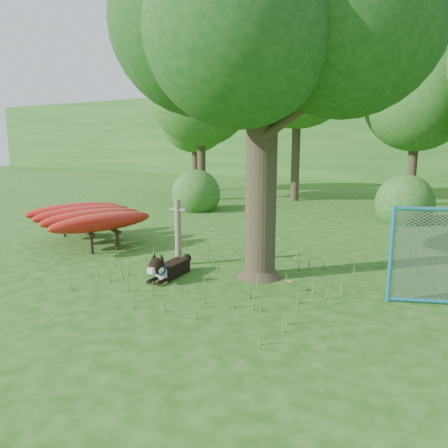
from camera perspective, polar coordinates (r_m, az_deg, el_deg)
The scene contains 13 objects.
ground at distance 7.52m, azimuth -6.25°, elevation -8.80°, with size 80.00×80.00×0.00m, color #1A4C0F.
oak_tree at distance 8.30m, azimuth 5.14°, elevation 26.46°, with size 5.85×5.17×7.14m.
wooden_post at distance 8.93m, azimuth -6.04°, elevation -0.88°, with size 0.37×0.15×1.36m.
kayak_rack at distance 11.36m, azimuth -17.34°, elevation 1.01°, with size 3.20×3.46×0.90m.
husky_dog at distance 8.18m, azimuth -7.39°, elevation -5.76°, with size 0.41×1.27×0.56m.
wildflower_clump at distance 7.49m, azimuth 8.55°, elevation -7.55°, with size 0.10×0.10×0.21m.
bg_tree_a at distance 19.10m, azimuth -3.05°, elevation 16.63°, with size 4.40×4.40×6.70m.
bg_tree_b at distance 19.30m, azimuth 9.68°, elevation 19.82°, with size 5.20×5.20×8.22m.
bg_tree_c at distance 18.83m, azimuth 23.95°, elevation 14.69°, with size 4.00×4.00×6.12m.
bg_tree_f at distance 22.92m, azimuth -3.83°, elevation 13.74°, with size 3.60×3.60×5.55m.
shrub_left at distance 16.28m, azimuth -3.66°, elevation 1.83°, with size 1.80×1.80×1.80m, color #245C1E.
shrub_mid at distance 14.94m, azimuth 22.35°, elevation 0.24°, with size 1.80×1.80×1.80m, color #245C1E.
wooded_hillside at distance 33.83m, azimuth 25.13°, elevation 10.54°, with size 80.00×12.00×6.00m, color #245C1E.
Camera 1 is at (4.44, -5.53, 2.50)m, focal length 35.00 mm.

